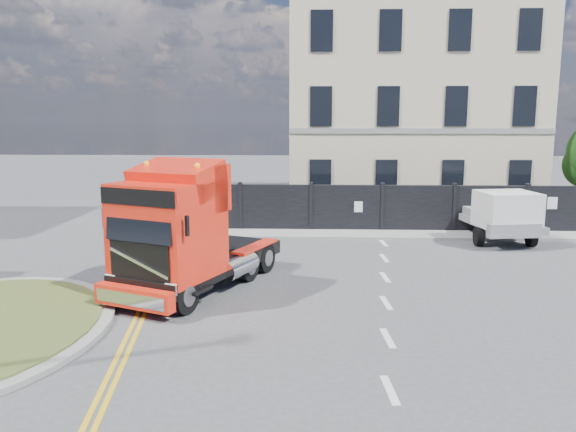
{
  "coord_description": "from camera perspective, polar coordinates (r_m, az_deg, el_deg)",
  "views": [
    {
      "loc": [
        0.93,
        -14.5,
        4.72
      ],
      "look_at": [
        0.28,
        2.41,
        1.8
      ],
      "focal_mm": 35.0,
      "sensor_mm": 36.0,
      "label": 1
    }
  ],
  "objects": [
    {
      "name": "truck",
      "position": [
        15.35,
        -10.75,
        -2.14
      ],
      "size": [
        4.36,
        6.32,
        3.56
      ],
      "rotation": [
        0.0,
        0.0,
        -0.4
      ],
      "color": "black",
      "rests_on": "ground"
    },
    {
      "name": "hoarding_fence",
      "position": [
        24.45,
        15.46,
        0.68
      ],
      "size": [
        18.8,
        0.25,
        2.0
      ],
      "color": "black",
      "rests_on": "ground"
    },
    {
      "name": "pavement_far",
      "position": [
        23.63,
        14.55,
        -1.9
      ],
      "size": [
        20.0,
        1.6,
        0.12
      ],
      "primitive_type": "cube",
      "color": "gray",
      "rests_on": "ground"
    },
    {
      "name": "georgian_building",
      "position": [
        31.43,
        11.71,
        11.51
      ],
      "size": [
        12.3,
        10.3,
        12.8
      ],
      "color": "beige",
      "rests_on": "ground"
    },
    {
      "name": "flatbed_pickup",
      "position": [
        23.06,
        20.82,
        0.14
      ],
      "size": [
        2.63,
        5.19,
        2.06
      ],
      "rotation": [
        0.0,
        0.0,
        0.14
      ],
      "color": "slate",
      "rests_on": "ground"
    },
    {
      "name": "ground",
      "position": [
        15.28,
        -1.42,
        -8.21
      ],
      "size": [
        120.0,
        120.0,
        0.0
      ],
      "primitive_type": "plane",
      "color": "#424244",
      "rests_on": "ground"
    }
  ]
}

